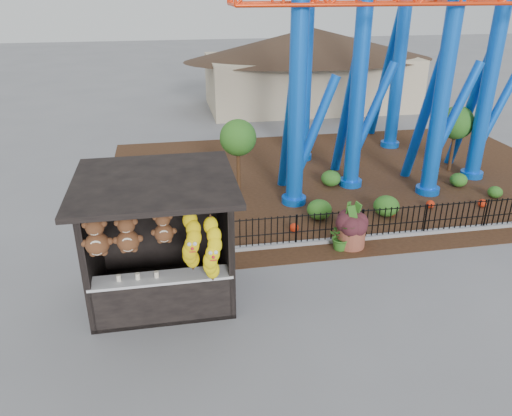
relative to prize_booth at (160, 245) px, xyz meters
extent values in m
plane|color=slate|center=(3.00, -0.89, -1.54)|extent=(120.00, 120.00, 0.00)
cube|color=#331E11|center=(7.00, 7.11, -1.53)|extent=(18.00, 12.00, 0.02)
cube|color=gray|center=(7.00, 2.11, -1.48)|extent=(18.00, 0.18, 0.12)
cube|color=black|center=(0.00, 0.31, -1.49)|extent=(3.20, 2.60, 0.10)
cube|color=black|center=(0.00, 1.55, -0.04)|extent=(3.20, 0.12, 3.00)
cube|color=black|center=(-1.54, 0.31, -0.04)|extent=(0.12, 2.60, 3.00)
cube|color=black|center=(1.54, 0.31, -0.04)|extent=(0.12, 2.60, 3.00)
cube|color=black|center=(0.00, 0.06, 1.52)|extent=(3.50, 3.40, 0.12)
cube|color=black|center=(-1.53, -0.92, -0.04)|extent=(0.14, 0.14, 3.00)
cube|color=black|center=(1.53, -0.92, -0.04)|extent=(0.14, 0.14, 3.00)
cube|color=black|center=(0.00, -0.74, -0.99)|extent=(3.00, 0.50, 1.10)
cube|color=silver|center=(0.00, -0.74, -0.42)|extent=(3.10, 0.55, 0.06)
cylinder|color=black|center=(0.00, -1.14, 1.31)|extent=(2.90, 0.04, 0.04)
cylinder|color=blue|center=(4.50, 5.11, 1.96)|extent=(0.56, 0.56, 7.00)
cylinder|color=blue|center=(4.50, 5.11, -1.42)|extent=(0.84, 0.84, 0.24)
cylinder|color=blue|center=(7.00, 6.31, 2.11)|extent=(0.56, 0.56, 7.30)
cylinder|color=blue|center=(7.00, 6.31, -1.42)|extent=(0.84, 0.84, 0.24)
cylinder|color=blue|center=(9.50, 5.11, 2.21)|extent=(0.56, 0.56, 7.50)
cylinder|color=blue|center=(9.50, 5.11, -1.42)|extent=(0.84, 0.84, 0.24)
cylinder|color=blue|center=(12.00, 6.31, 1.76)|extent=(0.56, 0.56, 6.60)
cylinder|color=blue|center=(12.00, 6.31, -1.42)|extent=(0.84, 0.84, 0.24)
cylinder|color=blue|center=(6.00, 9.61, 3.21)|extent=(0.56, 0.56, 9.50)
cylinder|color=blue|center=(6.00, 9.61, -1.42)|extent=(0.84, 0.84, 0.24)
cylinder|color=blue|center=(10.50, 10.61, 3.71)|extent=(0.56, 0.56, 10.50)
cylinder|color=blue|center=(10.50, 10.61, -1.42)|extent=(0.84, 0.84, 0.24)
cylinder|color=blue|center=(4.50, 6.01, 1.09)|extent=(0.36, 2.21, 5.85)
cylinder|color=blue|center=(5.20, 5.41, 0.91)|extent=(1.62, 0.32, 3.73)
cylinder|color=blue|center=(7.00, 7.21, 1.20)|extent=(0.36, 2.29, 6.10)
cylinder|color=blue|center=(7.70, 6.61, 1.02)|extent=(1.67, 0.32, 3.88)
cylinder|color=blue|center=(9.50, 6.01, 1.27)|extent=(0.36, 2.34, 6.26)
cylinder|color=blue|center=(10.20, 5.41, 1.09)|extent=(1.71, 0.32, 3.99)
cylinder|color=blue|center=(12.00, 7.21, 0.94)|extent=(0.36, 2.10, 5.53)
cylinder|color=blue|center=(12.70, 6.61, 0.77)|extent=(1.54, 0.32, 3.52)
cylinder|color=brown|center=(5.35, 1.81, -1.22)|extent=(0.88, 0.88, 0.63)
ellipsoid|color=#38161B|center=(5.35, 1.81, -0.59)|extent=(0.70, 0.70, 0.64)
imported|color=#2A5519|center=(5.03, 1.69, -1.12)|extent=(0.84, 0.76, 0.83)
ellipsoid|color=#2A5F1B|center=(4.98, 3.71, -1.20)|extent=(0.80, 0.80, 0.64)
ellipsoid|color=#2A5F1B|center=(7.20, 3.56, -1.19)|extent=(0.84, 0.84, 0.67)
ellipsoid|color=#2A5F1B|center=(10.92, 5.47, -1.27)|extent=(0.63, 0.63, 0.51)
ellipsoid|color=#2A5F1B|center=(6.25, 6.39, -1.23)|extent=(0.73, 0.73, 0.59)
ellipsoid|color=#2A5F1B|center=(11.63, 4.27, -1.32)|extent=(0.51, 0.51, 0.40)
sphere|color=red|center=(3.96, 2.95, -1.38)|extent=(0.28, 0.28, 0.28)
sphere|color=red|center=(7.38, 3.48, -1.38)|extent=(0.28, 0.28, 0.28)
sphere|color=red|center=(8.93, 3.83, -1.38)|extent=(0.28, 0.28, 0.28)
sphere|color=red|center=(10.71, 3.60, -1.38)|extent=(0.28, 0.28, 0.28)
cube|color=#BFAD8C|center=(9.00, 19.11, -0.04)|extent=(12.00, 6.00, 3.00)
cone|color=#332319|center=(9.00, 19.11, 2.36)|extent=(15.00, 15.00, 1.80)
camera|label=1|loc=(0.37, -10.23, 5.49)|focal=35.00mm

